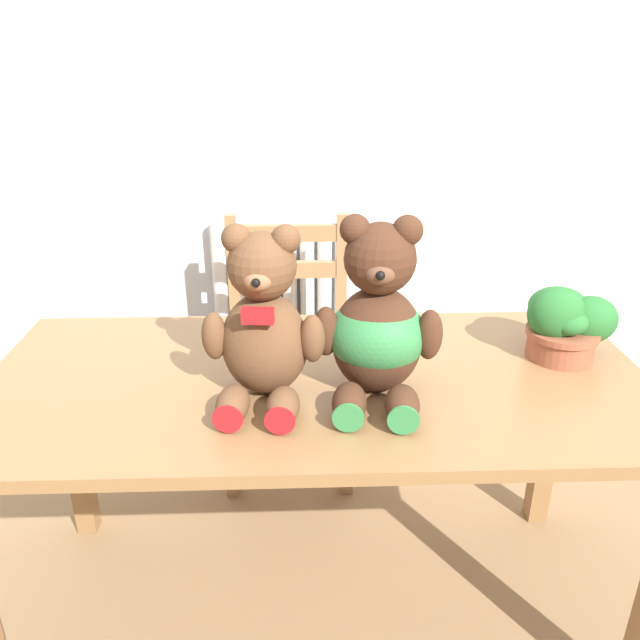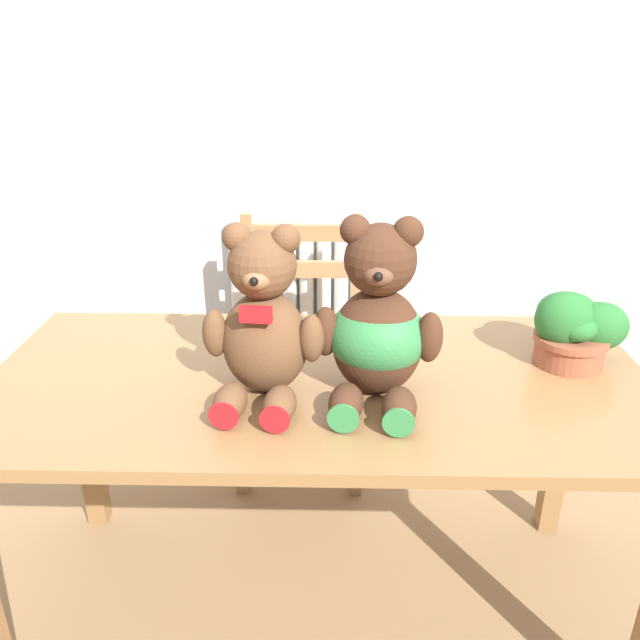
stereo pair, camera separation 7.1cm
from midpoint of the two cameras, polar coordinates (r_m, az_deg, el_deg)
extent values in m
cube|color=silver|center=(2.55, 1.43, 20.35)|extent=(8.00, 0.04, 2.60)
cylinder|color=white|center=(2.72, -6.65, 0.79)|extent=(0.06, 0.06, 0.80)
cylinder|color=white|center=(2.71, -5.11, 0.78)|extent=(0.06, 0.06, 0.80)
cylinder|color=white|center=(2.70, -3.57, 0.77)|extent=(0.06, 0.06, 0.80)
cylinder|color=white|center=(2.70, -2.01, 0.75)|extent=(0.06, 0.06, 0.80)
cylinder|color=white|center=(2.69, -0.45, 0.74)|extent=(0.06, 0.06, 0.80)
cylinder|color=white|center=(2.69, 1.11, 0.73)|extent=(0.06, 0.06, 0.80)
cylinder|color=white|center=(2.69, 2.67, 0.71)|extent=(0.06, 0.06, 0.80)
cylinder|color=white|center=(2.70, 4.23, 0.70)|extent=(0.06, 0.06, 0.80)
cube|color=white|center=(2.86, -1.17, -6.24)|extent=(0.59, 0.10, 0.04)
cube|color=olive|center=(1.50, 1.26, -5.67)|extent=(1.58, 0.75, 0.03)
cube|color=olive|center=(2.10, -19.76, -9.49)|extent=(0.06, 0.06, 0.70)
cube|color=olive|center=(2.10, 22.10, -9.83)|extent=(0.06, 0.06, 0.70)
cube|color=#997047|center=(2.24, -0.90, -3.64)|extent=(0.44, 0.45, 0.03)
cube|color=#997047|center=(2.18, 4.33, -11.28)|extent=(0.04, 0.04, 0.40)
cube|color=#997047|center=(2.19, -6.42, -11.11)|extent=(0.04, 0.04, 0.40)
cube|color=#997047|center=(2.42, 4.04, -0.77)|extent=(0.04, 0.04, 0.90)
cube|color=#997047|center=(2.43, -5.47, -0.68)|extent=(0.04, 0.04, 0.90)
cube|color=#997047|center=(2.28, -0.77, 7.99)|extent=(0.36, 0.03, 0.06)
cube|color=#997047|center=(2.33, -0.76, 4.68)|extent=(0.36, 0.03, 0.06)
ellipsoid|color=brown|center=(1.39, -3.58, -2.08)|extent=(0.21, 0.18, 0.24)
sphere|color=brown|center=(1.32, -3.77, 5.03)|extent=(0.15, 0.15, 0.15)
sphere|color=brown|center=(1.29, -1.57, 7.43)|extent=(0.06, 0.06, 0.06)
sphere|color=brown|center=(1.31, -6.09, 7.55)|extent=(0.06, 0.06, 0.06)
ellipsoid|color=#8C5F3F|center=(1.27, -4.21, 3.76)|extent=(0.07, 0.06, 0.05)
sphere|color=black|center=(1.24, -4.44, 3.51)|extent=(0.02, 0.02, 0.02)
ellipsoid|color=brown|center=(1.34, 0.75, -1.71)|extent=(0.06, 0.06, 0.11)
ellipsoid|color=brown|center=(1.38, -8.13, -1.24)|extent=(0.06, 0.06, 0.11)
ellipsoid|color=brown|center=(1.31, -2.15, -7.79)|extent=(0.08, 0.12, 0.07)
cylinder|color=red|center=(1.26, -2.55, -9.12)|extent=(0.06, 0.01, 0.06)
ellipsoid|color=brown|center=(1.33, -6.68, -7.46)|extent=(0.08, 0.12, 0.07)
cylinder|color=red|center=(1.28, -7.26, -8.75)|extent=(0.06, 0.01, 0.06)
cube|color=red|center=(1.28, -4.30, 0.49)|extent=(0.07, 0.03, 0.03)
ellipsoid|color=#472819|center=(1.39, 6.71, -1.96)|extent=(0.22, 0.19, 0.25)
sphere|color=#472819|center=(1.31, 7.10, 5.48)|extent=(0.15, 0.15, 0.15)
sphere|color=#472819|center=(1.30, 9.64, 7.94)|extent=(0.06, 0.06, 0.06)
sphere|color=#472819|center=(1.30, 4.83, 8.20)|extent=(0.06, 0.06, 0.06)
ellipsoid|color=brown|center=(1.26, 7.02, 4.18)|extent=(0.07, 0.07, 0.05)
sphere|color=black|center=(1.24, 7.00, 3.92)|extent=(0.02, 0.02, 0.02)
ellipsoid|color=#472819|center=(1.36, 11.46, -1.58)|extent=(0.06, 0.06, 0.12)
ellipsoid|color=#472819|center=(1.36, 2.03, -1.07)|extent=(0.06, 0.06, 0.12)
ellipsoid|color=#472819|center=(1.31, 8.80, -7.91)|extent=(0.09, 0.13, 0.07)
cylinder|color=#337F42|center=(1.26, 8.81, -9.31)|extent=(0.07, 0.01, 0.07)
ellipsoid|color=#472819|center=(1.32, 3.95, -7.64)|extent=(0.09, 0.13, 0.07)
cylinder|color=#337F42|center=(1.26, 3.76, -9.03)|extent=(0.07, 0.01, 0.07)
ellipsoid|color=#337F42|center=(1.38, 6.74, -1.50)|extent=(0.24, 0.21, 0.18)
cylinder|color=#9E5138|center=(1.66, 22.96, -2.50)|extent=(0.16, 0.16, 0.08)
cylinder|color=#9E5138|center=(1.65, 23.13, -1.56)|extent=(0.18, 0.18, 0.02)
ellipsoid|color=#286B2D|center=(1.67, 25.28, -0.52)|extent=(0.14, 0.11, 0.12)
ellipsoid|color=#286B2D|center=(1.67, 22.87, 0.57)|extent=(0.15, 0.15, 0.10)
ellipsoid|color=#286B2D|center=(1.61, 22.58, 0.09)|extent=(0.14, 0.11, 0.13)
ellipsoid|color=#286B2D|center=(1.61, 23.64, -0.73)|extent=(0.09, 0.08, 0.06)
camera|label=1|loc=(0.04, -88.50, 0.66)|focal=35.00mm
camera|label=2|loc=(0.04, 91.50, -0.66)|focal=35.00mm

